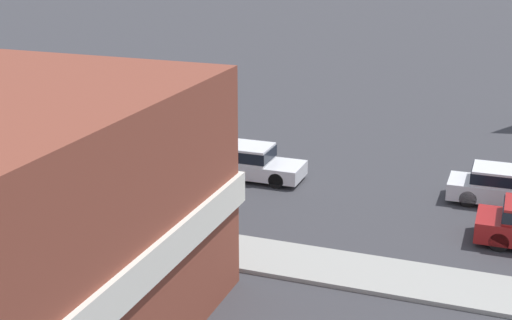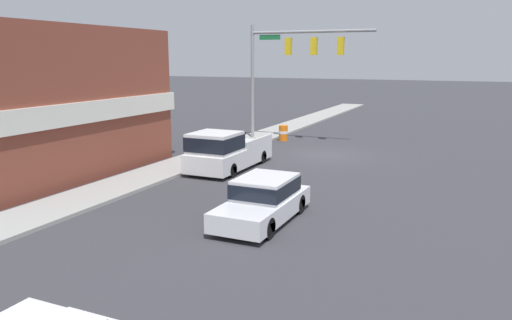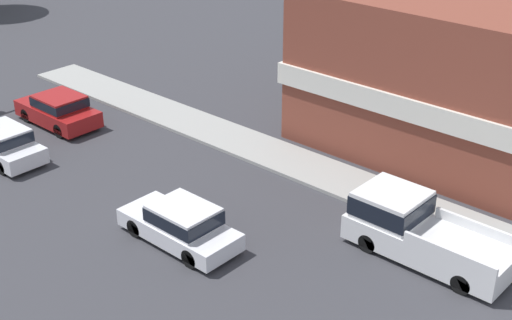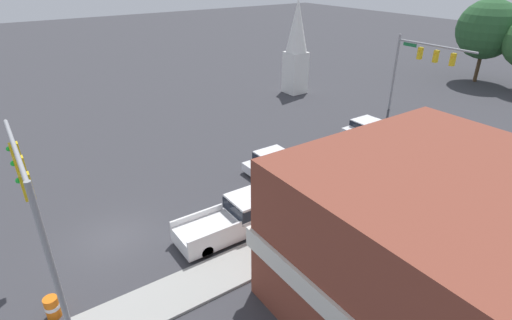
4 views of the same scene
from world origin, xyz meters
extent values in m
plane|color=#38383D|center=(0.00, 0.00, 0.00)|extent=(200.00, 200.00, 0.00)
cylinder|color=black|center=(-2.28, 13.38, 0.33)|extent=(0.22, 0.66, 0.66)
cylinder|color=black|center=(-0.69, 13.38, 0.33)|extent=(0.22, 0.66, 0.66)
cylinder|color=black|center=(-2.28, 10.62, 0.33)|extent=(0.22, 0.66, 0.66)
cylinder|color=black|center=(-0.69, 10.62, 0.33)|extent=(0.22, 0.66, 0.66)
cube|color=silver|center=(-1.48, 12.00, 0.48)|extent=(1.81, 4.45, 0.61)
cube|color=silver|center=(-1.48, 11.73, 1.12)|extent=(1.66, 2.14, 0.67)
cube|color=black|center=(-1.48, 11.73, 1.12)|extent=(1.68, 2.22, 0.47)
cylinder|color=black|center=(-2.88, 20.98, 0.33)|extent=(0.22, 0.66, 0.66)
cylinder|color=black|center=(-1.32, 20.98, 0.33)|extent=(0.22, 0.66, 0.66)
cube|color=silver|center=(-2.10, 22.35, 0.51)|extent=(1.78, 4.40, 0.66)
cube|color=silver|center=(-2.10, 22.08, 1.14)|extent=(1.64, 2.11, 0.61)
cube|color=black|center=(-2.10, 22.08, 1.14)|extent=(1.66, 2.20, 0.42)
cylinder|color=black|center=(0.72, 22.28, 0.33)|extent=(0.22, 0.66, 0.66)
cylinder|color=black|center=(2.43, 22.28, 0.33)|extent=(0.22, 0.66, 0.66)
cylinder|color=black|center=(2.28, 6.87, 0.33)|extent=(0.22, 0.66, 0.66)
cylinder|color=black|center=(4.19, 6.87, 0.33)|extent=(0.22, 0.66, 0.66)
cylinder|color=black|center=(2.28, 3.48, 0.33)|extent=(0.22, 0.66, 0.66)
cylinder|color=black|center=(4.19, 3.48, 0.33)|extent=(0.22, 0.66, 0.66)
cube|color=white|center=(3.24, 5.17, 0.61)|extent=(2.13, 5.47, 0.85)
cube|color=white|center=(3.24, 6.67, 1.49)|extent=(2.02, 2.08, 0.92)
cube|color=black|center=(3.24, 6.67, 1.49)|extent=(2.04, 2.16, 0.65)
cube|color=white|center=(2.23, 3.98, 1.21)|extent=(0.12, 3.09, 0.35)
cube|color=white|center=(4.24, 3.98, 1.21)|extent=(0.12, 3.09, 0.35)
camera|label=1|loc=(25.58, 22.23, 10.32)|focal=50.00mm
camera|label=2|loc=(-7.79, 26.35, 5.29)|focal=35.00mm
camera|label=3|loc=(-15.06, -3.67, 13.35)|focal=50.00mm
camera|label=4|loc=(18.67, -3.48, 13.37)|focal=28.00mm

